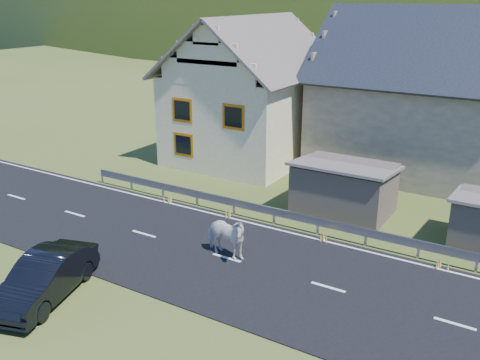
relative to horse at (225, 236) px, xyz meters
The scene contains 10 objects.
ground 4.19m from the horse, ahead, with size 160.00×160.00×0.00m, color #394E19.
road 4.18m from the horse, ahead, with size 60.00×7.00×0.04m, color black.
lane_markings 4.18m from the horse, ahead, with size 60.00×6.60×0.01m, color silver.
guardrail 5.48m from the horse, 41.58° to the left, with size 28.10×0.09×0.75m.
shed_left 6.79m from the horse, 72.02° to the left, with size 4.30×3.30×2.40m, color brown.
house_cream 13.78m from the horse, 116.32° to the left, with size 7.80×9.80×8.30m.
house_stone_a 15.72m from the horse, 78.31° to the left, with size 10.80×9.80×8.90m.
conifer_patch 121.27m from the horse, 114.84° to the left, with size 76.00×50.00×28.00m, color black.
horse is the anchor object (origin of this frame).
car 6.29m from the horse, 123.00° to the right, with size 1.51×4.33×1.43m, color black.
Camera 1 is at (5.60, -14.81, 9.24)m, focal length 40.00 mm.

